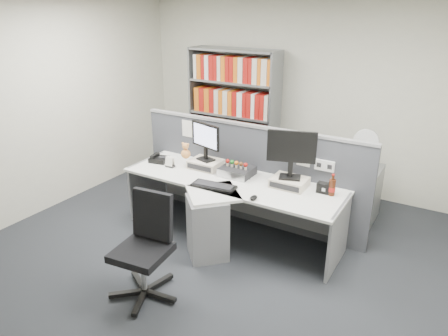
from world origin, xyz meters
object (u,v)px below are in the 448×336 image
Objects in this scene: monitor_right at (291,151)px; speaker at (325,188)px; monitor_left at (205,139)px; desk at (222,208)px; mouse at (254,198)px; desktop_pc at (237,171)px; desk_fan at (366,144)px; filing_cabinet at (359,194)px; office_chair at (146,244)px; keyboard at (214,186)px; cola_bottle at (332,187)px; desk_phone at (159,159)px; shelving_unit at (233,117)px; desk_calendar at (170,163)px.

speaker is at bearing 5.18° from monitor_right.
monitor_left is 0.86× the size of monitor_right.
mouse is (0.46, -0.11, 0.28)m from desk.
desk_fan is (1.21, 1.02, 0.25)m from desktop_pc.
monitor_left reaches higher than filing_cabinet.
speaker is at bearing -99.60° from filing_cabinet.
filing_cabinet is 2.85m from office_chair.
keyboard is 2.14× the size of cola_bottle.
speaker is at bearing -99.61° from desk_fan.
mouse is 0.66× the size of speaker.
office_chair reaches higher than speaker.
office_chair is at bearing -78.52° from monitor_left.
monitor_left is 0.92× the size of desk_fan.
desktop_pc is at bearing -179.26° from monitor_right.
office_chair is (0.94, -1.35, -0.23)m from desk_phone.
desk_fan reaches higher than desktop_pc.
filing_cabinet is (1.26, 1.46, -0.39)m from keyboard.
shelving_unit reaches higher than cola_bottle.
mouse is 1.73m from filing_cabinet.
office_chair is at bearing -121.67° from mouse.
desktop_pc is 1.73m from shelving_unit.
mouse is at bearing -116.21° from desk_fan.
desk_calendar is at bearing -172.78° from speaker.
desk is 0.49m from desktop_pc.
shelving_unit reaches higher than desk_fan.
cola_bottle reaches higher than keyboard.
desk is 10.89× the size of cola_bottle.
monitor_left is 1.59m from cola_bottle.
desk_phone is at bearing -175.54° from speaker.
monitor_left is 0.23× the size of shelving_unit.
monitor_right is 2.13m from shelving_unit.
desk is 19.66× the size of desk_calendar.
mouse is 1.59m from desk_phone.
monitor_right is 0.57m from cola_bottle.
keyboard is at bearing -130.79° from desk_fan.
monitor_right is 4.06× the size of desk_calendar.
desktop_pc is 1.05m from speaker.
desk_calendar reaches higher than keyboard.
cola_bottle is (0.08, -0.02, 0.03)m from speaker.
keyboard is 4.72× the size of mouse.
desk_calendar is (0.24, -0.07, 0.02)m from desk_phone.
office_chair is at bearing -95.48° from desktop_pc.
desk_phone is at bearing -153.41° from desk_fan.
desk_fan reaches higher than desk_phone.
mouse is 0.11× the size of office_chair.
speaker is (1.09, 0.48, 0.04)m from keyboard.
desktop_pc is at bearing 6.46° from desk_phone.
monitor_right is at bearing -118.71° from desk_fan.
keyboard is 0.52m from mouse.
monitor_right is (1.10, 0.00, 0.04)m from monitor_left.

